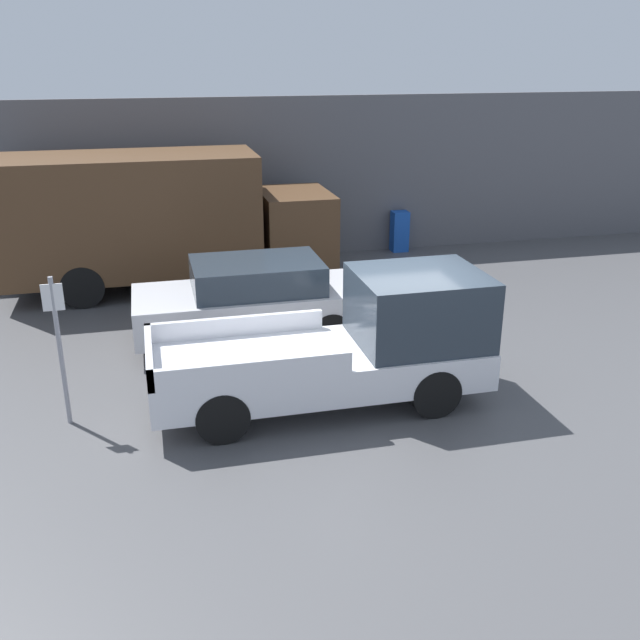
{
  "coord_description": "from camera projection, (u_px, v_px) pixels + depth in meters",
  "views": [
    {
      "loc": [
        -3.72,
        -10.09,
        5.31
      ],
      "look_at": [
        -1.03,
        0.87,
        1.03
      ],
      "focal_mm": 40.0,
      "sensor_mm": 36.0,
      "label": 1
    }
  ],
  "objects": [
    {
      "name": "delivery_truck",
      "position": [
        158.0,
        217.0,
        16.48
      ],
      "size": [
        7.5,
        2.4,
        3.13
      ],
      "color": "#4C331E",
      "rests_on": "ground"
    },
    {
      "name": "pickup_truck",
      "position": [
        355.0,
        344.0,
        11.26
      ],
      "size": [
        5.26,
        1.93,
        2.06
      ],
      "color": "silver",
      "rests_on": "ground"
    },
    {
      "name": "parking_sign",
      "position": [
        59.0,
        343.0,
        10.39
      ],
      "size": [
        0.3,
        0.07,
        2.32
      ],
      "color": "gray",
      "rests_on": "ground"
    },
    {
      "name": "building_wall",
      "position": [
        288.0,
        178.0,
        18.99
      ],
      "size": [
        28.0,
        0.15,
        4.22
      ],
      "color": "#56565B",
      "rests_on": "ground"
    },
    {
      "name": "car",
      "position": [
        253.0,
        300.0,
        13.64
      ],
      "size": [
        4.41,
        1.9,
        1.6
      ],
      "color": "silver",
      "rests_on": "ground"
    },
    {
      "name": "ground_plane",
      "position": [
        392.0,
        390.0,
        11.88
      ],
      "size": [
        60.0,
        60.0,
        0.0
      ],
      "primitive_type": "plane",
      "color": "#4C4C4F"
    },
    {
      "name": "newspaper_box",
      "position": [
        399.0,
        231.0,
        19.94
      ],
      "size": [
        0.45,
        0.4,
        1.13
      ],
      "color": "#194CB2",
      "rests_on": "ground"
    }
  ]
}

